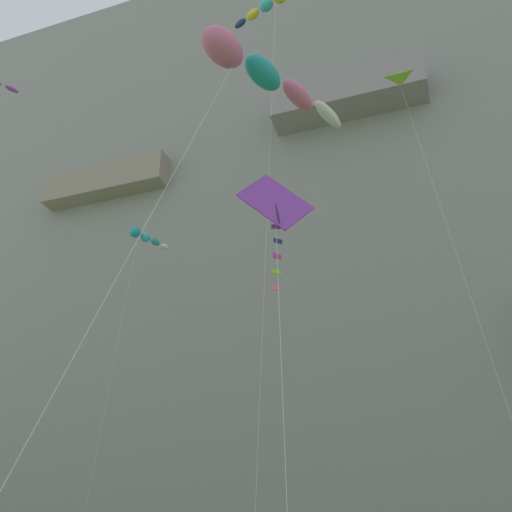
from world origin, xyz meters
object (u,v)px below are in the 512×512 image
kite_windsock_low_left (144,237)px  kite_delta_far_left (406,104)px  kite_diamond_upper_left (275,209)px  kite_windsock_high_left (259,71)px  kite_windsock_low_right (267,5)px

kite_windsock_low_left → kite_delta_far_left: 27.12m
kite_diamond_upper_left → kite_windsock_high_left: size_ratio=0.75×
kite_windsock_low_right → kite_delta_far_left: kite_windsock_low_right is taller
kite_windsock_high_left → kite_delta_far_left: bearing=76.3°
kite_delta_far_left → kite_windsock_low_left: bearing=152.7°
kite_windsock_high_left → kite_windsock_low_left: 36.90m
kite_windsock_low_right → kite_diamond_upper_left: bearing=-71.8°
kite_windsock_low_left → kite_delta_far_left: (23.99, -12.40, -2.49)m
kite_delta_far_left → kite_windsock_high_left: bearing=-103.7°
kite_windsock_low_left → kite_delta_far_left: size_ratio=1.06×
kite_windsock_low_right → kite_windsock_low_left: (-16.75, 15.70, -4.98)m
kite_diamond_upper_left → kite_windsock_low_left: size_ratio=0.41×
kite_diamond_upper_left → kite_windsock_low_right: size_ratio=0.35×
kite_delta_far_left → kite_windsock_low_right: bearing=-155.5°
kite_diamond_upper_left → kite_delta_far_left: bearing=76.1°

